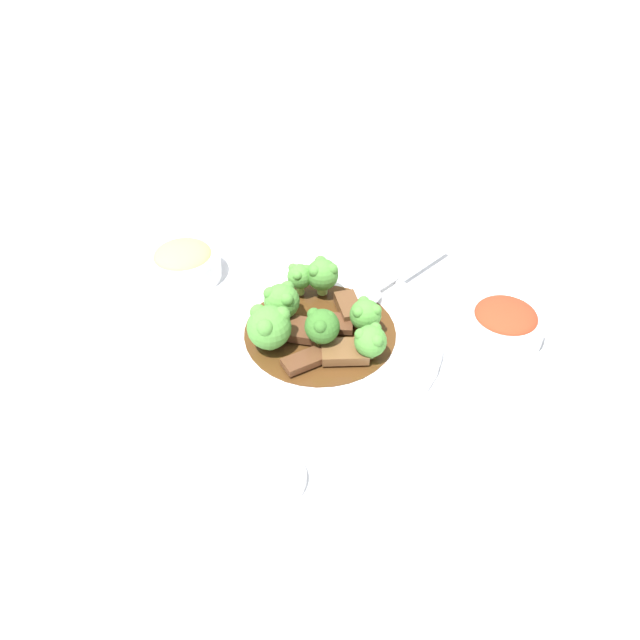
{
  "coord_description": "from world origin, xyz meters",
  "views": [
    {
      "loc": [
        -0.2,
        -0.55,
        0.54
      ],
      "look_at": [
        0.0,
        0.0,
        0.03
      ],
      "focal_mm": 35.0,
      "sensor_mm": 36.0,
      "label": 1
    }
  ],
  "objects_px": {
    "beef_strip_4": "(349,307)",
    "broccoli_floret_6": "(299,276)",
    "main_plate": "(320,334)",
    "serving_spoon": "(371,292)",
    "broccoli_floret_5": "(322,274)",
    "broccoli_floret_1": "(282,301)",
    "beef_strip_0": "(334,323)",
    "side_bowl_kimchi": "(504,323)",
    "broccoli_floret_3": "(269,326)",
    "sauce_dish": "(273,477)",
    "beef_strip_2": "(302,329)",
    "broccoli_floret_0": "(322,326)",
    "beef_strip_1": "(345,352)",
    "broccoli_floret_4": "(371,340)",
    "beef_strip_3": "(308,359)",
    "side_bowl_appetizer": "(184,262)",
    "broccoli_floret_2": "(365,314)"
  },
  "relations": [
    {
      "from": "broccoli_floret_2",
      "to": "broccoli_floret_0",
      "type": "bearing_deg",
      "value": -174.2
    },
    {
      "from": "beef_strip_3",
      "to": "broccoli_floret_3",
      "type": "distance_m",
      "value": 0.06
    },
    {
      "from": "beef_strip_4",
      "to": "side_bowl_kimchi",
      "type": "distance_m",
      "value": 0.2
    },
    {
      "from": "beef_strip_3",
      "to": "broccoli_floret_3",
      "type": "relative_size",
      "value": 1.17
    },
    {
      "from": "serving_spoon",
      "to": "sauce_dish",
      "type": "relative_size",
      "value": 3.0
    },
    {
      "from": "sauce_dish",
      "to": "beef_strip_2",
      "type": "bearing_deg",
      "value": 62.76
    },
    {
      "from": "beef_strip_4",
      "to": "broccoli_floret_2",
      "type": "distance_m",
      "value": 0.05
    },
    {
      "from": "beef_strip_3",
      "to": "serving_spoon",
      "type": "bearing_deg",
      "value": 36.57
    },
    {
      "from": "broccoli_floret_0",
      "to": "side_bowl_appetizer",
      "type": "height_order",
      "value": "broccoli_floret_0"
    },
    {
      "from": "beef_strip_4",
      "to": "broccoli_floret_6",
      "type": "xyz_separation_m",
      "value": [
        -0.05,
        0.06,
        0.02
      ]
    },
    {
      "from": "beef_strip_0",
      "to": "broccoli_floret_3",
      "type": "bearing_deg",
      "value": -174.53
    },
    {
      "from": "beef_strip_2",
      "to": "beef_strip_1",
      "type": "bearing_deg",
      "value": -58.38
    },
    {
      "from": "beef_strip_2",
      "to": "beef_strip_3",
      "type": "xyz_separation_m",
      "value": [
        -0.01,
        -0.05,
        -0.0
      ]
    },
    {
      "from": "broccoli_floret_4",
      "to": "beef_strip_0",
      "type": "bearing_deg",
      "value": 106.84
    },
    {
      "from": "broccoli_floret_6",
      "to": "broccoli_floret_5",
      "type": "bearing_deg",
      "value": -17.33
    },
    {
      "from": "main_plate",
      "to": "serving_spoon",
      "type": "relative_size",
      "value": 1.52
    },
    {
      "from": "beef_strip_2",
      "to": "broccoli_floret_0",
      "type": "height_order",
      "value": "broccoli_floret_0"
    },
    {
      "from": "beef_strip_2",
      "to": "broccoli_floret_4",
      "type": "bearing_deg",
      "value": -47.39
    },
    {
      "from": "main_plate",
      "to": "broccoli_floret_3",
      "type": "xyz_separation_m",
      "value": [
        -0.07,
        -0.01,
        0.04
      ]
    },
    {
      "from": "beef_strip_2",
      "to": "side_bowl_kimchi",
      "type": "bearing_deg",
      "value": -18.05
    },
    {
      "from": "beef_strip_2",
      "to": "sauce_dish",
      "type": "height_order",
      "value": "beef_strip_2"
    },
    {
      "from": "broccoli_floret_0",
      "to": "broccoli_floret_4",
      "type": "distance_m",
      "value": 0.06
    },
    {
      "from": "main_plate",
      "to": "beef_strip_0",
      "type": "distance_m",
      "value": 0.02
    },
    {
      "from": "beef_strip_2",
      "to": "side_bowl_kimchi",
      "type": "xyz_separation_m",
      "value": [
        0.24,
        -0.08,
        0.0
      ]
    },
    {
      "from": "broccoli_floret_4",
      "to": "beef_strip_2",
      "type": "bearing_deg",
      "value": 132.61
    },
    {
      "from": "broccoli_floret_1",
      "to": "beef_strip_4",
      "type": "bearing_deg",
      "value": -11.75
    },
    {
      "from": "broccoli_floret_1",
      "to": "main_plate",
      "type": "bearing_deg",
      "value": -43.59
    },
    {
      "from": "beef_strip_1",
      "to": "broccoli_floret_4",
      "type": "distance_m",
      "value": 0.04
    },
    {
      "from": "beef_strip_1",
      "to": "broccoli_floret_5",
      "type": "relative_size",
      "value": 1.25
    },
    {
      "from": "beef_strip_1",
      "to": "side_bowl_appetizer",
      "type": "height_order",
      "value": "side_bowl_appetizer"
    },
    {
      "from": "beef_strip_0",
      "to": "beef_strip_3",
      "type": "relative_size",
      "value": 0.86
    },
    {
      "from": "broccoli_floret_0",
      "to": "broccoli_floret_1",
      "type": "xyz_separation_m",
      "value": [
        -0.03,
        0.07,
        -0.0
      ]
    },
    {
      "from": "broccoli_floret_1",
      "to": "broccoli_floret_6",
      "type": "distance_m",
      "value": 0.06
    },
    {
      "from": "beef_strip_0",
      "to": "serving_spoon",
      "type": "relative_size",
      "value": 0.28
    },
    {
      "from": "beef_strip_0",
      "to": "serving_spoon",
      "type": "bearing_deg",
      "value": 29.45
    },
    {
      "from": "beef_strip_4",
      "to": "serving_spoon",
      "type": "xyz_separation_m",
      "value": [
        0.04,
        0.02,
        -0.0
      ]
    },
    {
      "from": "beef_strip_0",
      "to": "side_bowl_kimchi",
      "type": "distance_m",
      "value": 0.21
    },
    {
      "from": "main_plate",
      "to": "side_bowl_kimchi",
      "type": "distance_m",
      "value": 0.23
    },
    {
      "from": "beef_strip_3",
      "to": "broccoli_floret_6",
      "type": "xyz_separation_m",
      "value": [
        0.03,
        0.13,
        0.02
      ]
    },
    {
      "from": "side_bowl_kimchi",
      "to": "beef_strip_2",
      "type": "bearing_deg",
      "value": 161.95
    },
    {
      "from": "broccoli_floret_1",
      "to": "broccoli_floret_6",
      "type": "relative_size",
      "value": 1.13
    },
    {
      "from": "main_plate",
      "to": "serving_spoon",
      "type": "xyz_separation_m",
      "value": [
        0.09,
        0.04,
        0.02
      ]
    },
    {
      "from": "beef_strip_0",
      "to": "broccoli_floret_4",
      "type": "relative_size",
      "value": 1.32
    },
    {
      "from": "beef_strip_1",
      "to": "sauce_dish",
      "type": "distance_m",
      "value": 0.18
    },
    {
      "from": "beef_strip_0",
      "to": "broccoli_floret_6",
      "type": "distance_m",
      "value": 0.08
    },
    {
      "from": "broccoli_floret_5",
      "to": "sauce_dish",
      "type": "distance_m",
      "value": 0.29
    },
    {
      "from": "broccoli_floret_0",
      "to": "broccoli_floret_2",
      "type": "xyz_separation_m",
      "value": [
        0.06,
        0.01,
        -0.0
      ]
    },
    {
      "from": "beef_strip_0",
      "to": "side_bowl_appetizer",
      "type": "distance_m",
      "value": 0.25
    },
    {
      "from": "broccoli_floret_1",
      "to": "serving_spoon",
      "type": "bearing_deg",
      "value": 1.6
    },
    {
      "from": "beef_strip_0",
      "to": "broccoli_floret_1",
      "type": "bearing_deg",
      "value": 148.22
    }
  ]
}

